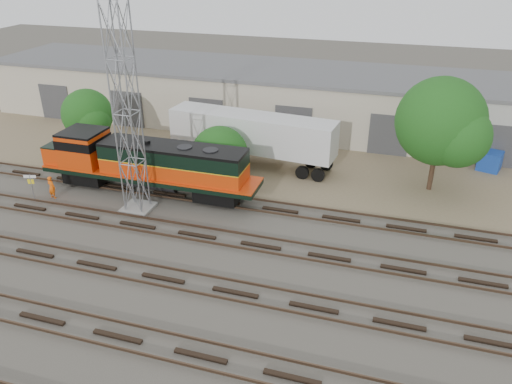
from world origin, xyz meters
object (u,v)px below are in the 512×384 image
(signal_tower, at_px, (127,116))
(semi_trailer, at_px, (256,134))
(locomotive, at_px, (146,163))
(worker, at_px, (52,187))

(signal_tower, height_order, semi_trailer, signal_tower)
(locomotive, height_order, signal_tower, signal_tower)
(locomotive, height_order, semi_trailer, locomotive)
(signal_tower, distance_m, worker, 8.51)
(signal_tower, distance_m, semi_trailer, 11.40)
(locomotive, distance_m, worker, 6.61)
(locomotive, bearing_deg, signal_tower, -77.17)
(worker, bearing_deg, signal_tower, -168.53)
(worker, bearing_deg, semi_trailer, -131.19)
(locomotive, distance_m, semi_trailer, 8.99)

